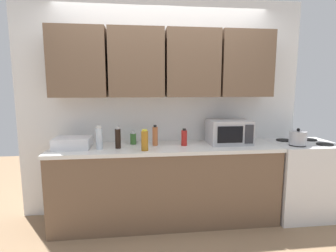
# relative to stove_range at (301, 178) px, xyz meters

# --- Properties ---
(wall_back_with_cabinets) EXTENTS (3.42, 0.38, 2.60)m
(wall_back_with_cabinets) POSITION_rel_stove_range_xyz_m (-1.66, 0.25, 1.13)
(wall_back_with_cabinets) COLOR white
(wall_back_with_cabinets) RESTS_ON ground_plane
(counter_run) EXTENTS (2.55, 0.63, 0.90)m
(counter_run) POSITION_rel_stove_range_xyz_m (-1.66, 0.02, -0.00)
(counter_run) COLOR brown
(counter_run) RESTS_ON ground_plane
(stove_range) EXTENTS (0.76, 0.64, 0.91)m
(stove_range) POSITION_rel_stove_range_xyz_m (0.00, 0.00, 0.00)
(stove_range) COLOR silver
(stove_range) RESTS_ON ground_plane
(kettle) EXTENTS (0.19, 0.19, 0.19)m
(kettle) POSITION_rel_stove_range_xyz_m (-0.17, -0.14, 0.54)
(kettle) COLOR #B2B2B7
(kettle) RESTS_ON stove_range
(microwave) EXTENTS (0.48, 0.37, 0.28)m
(microwave) POSITION_rel_stove_range_xyz_m (-0.91, 0.06, 0.59)
(microwave) COLOR #B7B7BC
(microwave) RESTS_ON counter_run
(dish_rack) EXTENTS (0.38, 0.30, 0.12)m
(dish_rack) POSITION_rel_stove_range_xyz_m (-2.68, 0.02, 0.51)
(dish_rack) COLOR silver
(dish_rack) RESTS_ON counter_run
(bottle_red_sauce) EXTENTS (0.07, 0.07, 0.19)m
(bottle_red_sauce) POSITION_rel_stove_range_xyz_m (-1.45, 0.01, 0.54)
(bottle_red_sauce) COLOR red
(bottle_red_sauce) RESTS_ON counter_run
(bottle_amber_vinegar) EXTENTS (0.07, 0.07, 0.23)m
(bottle_amber_vinegar) POSITION_rel_stove_range_xyz_m (-1.91, -0.18, 0.56)
(bottle_amber_vinegar) COLOR #AD701E
(bottle_amber_vinegar) RESTS_ON counter_run
(bottle_green_oil) EXTENTS (0.07, 0.07, 0.15)m
(bottle_green_oil) POSITION_rel_stove_range_xyz_m (-2.03, 0.15, 0.52)
(bottle_green_oil) COLOR #386B2D
(bottle_green_oil) RESTS_ON counter_run
(bottle_spice_jar) EXTENTS (0.06, 0.06, 0.23)m
(bottle_spice_jar) POSITION_rel_stove_range_xyz_m (-1.78, 0.06, 0.56)
(bottle_spice_jar) COLOR #BC6638
(bottle_spice_jar) RESTS_ON counter_run
(bottle_clear_tall) EXTENTS (0.07, 0.07, 0.25)m
(bottle_clear_tall) POSITION_rel_stove_range_xyz_m (-2.39, -0.05, 0.57)
(bottle_clear_tall) COLOR silver
(bottle_clear_tall) RESTS_ON counter_run
(bottle_soy_dark) EXTENTS (0.06, 0.06, 0.24)m
(bottle_soy_dark) POSITION_rel_stove_range_xyz_m (-2.19, -0.04, 0.56)
(bottle_soy_dark) COLOR black
(bottle_soy_dark) RESTS_ON counter_run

